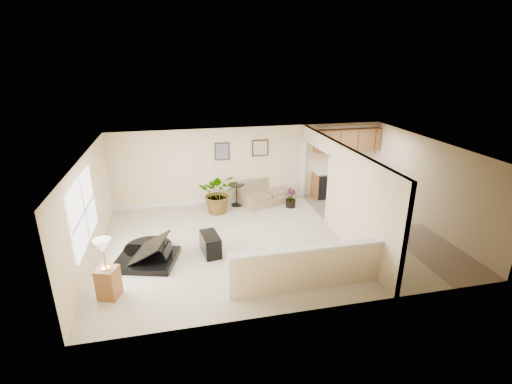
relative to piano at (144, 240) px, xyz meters
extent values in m
plane|color=beige|center=(3.31, 0.34, -0.54)|extent=(9.00, 9.00, 0.00)
cube|color=beige|center=(3.31, 3.34, 0.71)|extent=(9.00, 0.04, 2.50)
cube|color=beige|center=(3.31, -2.66, 0.71)|extent=(9.00, 0.04, 2.50)
cube|color=beige|center=(-1.19, 0.34, 0.71)|extent=(0.04, 6.00, 2.50)
cube|color=beige|center=(7.81, 0.34, 0.71)|extent=(0.04, 6.00, 2.50)
cube|color=white|center=(3.31, 0.34, 1.96)|extent=(9.00, 6.00, 0.04)
cube|color=tan|center=(6.46, 0.34, -0.54)|extent=(2.70, 6.00, 0.01)
cube|color=beige|center=(5.11, -0.86, 0.71)|extent=(0.12, 3.60, 2.50)
cube|color=beige|center=(5.11, 2.12, 1.76)|extent=(0.12, 2.35, 0.40)
cube|color=beige|center=(3.46, -1.96, -0.07)|extent=(3.30, 0.12, 0.95)
cube|color=white|center=(3.46, -1.96, 0.42)|extent=(3.40, 0.22, 0.05)
cube|color=white|center=(1.81, -1.96, -0.04)|extent=(0.14, 0.14, 1.00)
cube|color=white|center=(-1.18, -0.16, 0.91)|extent=(0.05, 2.15, 1.45)
cube|color=#3C2415|center=(2.36, 3.32, 1.21)|extent=(0.48, 0.03, 0.58)
cube|color=#7E5061|center=(2.36, 3.30, 1.21)|extent=(0.40, 0.01, 0.50)
cube|color=#3C2415|center=(3.61, 3.32, 1.26)|extent=(0.55, 0.03, 0.55)
cube|color=silver|center=(3.61, 3.30, 1.26)|extent=(0.46, 0.01, 0.46)
cube|color=brown|center=(6.61, 3.04, -0.09)|extent=(2.30, 0.60, 0.90)
cube|color=silver|center=(6.61, 3.04, 0.38)|extent=(2.36, 0.65, 0.04)
cube|color=black|center=(5.81, 3.04, -0.11)|extent=(0.60, 0.60, 0.84)
cube|color=brown|center=(6.61, 3.16, 1.41)|extent=(2.30, 0.35, 0.75)
cube|color=black|center=(0.04, -0.13, 0.18)|extent=(1.64, 1.51, 0.28)
cylinder|color=black|center=(-0.11, 0.39, 0.18)|extent=(1.17, 1.17, 0.28)
cube|color=silver|center=(0.85, -0.13, 0.15)|extent=(0.46, 0.97, 0.02)
cube|color=black|center=(-0.06, -0.04, 0.44)|extent=(1.33, 1.34, 0.64)
cube|color=black|center=(1.57, -0.04, -0.29)|extent=(0.50, 0.82, 0.52)
cube|color=#947B5E|center=(3.74, 2.99, -0.30)|extent=(1.96, 1.53, 0.48)
cube|color=#947B5E|center=(3.74, 3.37, 0.19)|extent=(1.69, 0.83, 0.51)
cube|color=#947B5E|center=(2.98, 2.99, 0.03)|extent=(0.54, 0.99, 0.18)
cube|color=#947B5E|center=(4.50, 2.99, 0.03)|extent=(0.54, 0.99, 0.18)
cylinder|color=black|center=(2.74, 2.93, -0.53)|extent=(0.37, 0.37, 0.03)
cylinder|color=black|center=(2.74, 2.93, -0.18)|extent=(0.04, 0.04, 0.72)
cylinder|color=black|center=(2.74, 2.93, 0.18)|extent=(0.51, 0.51, 0.03)
cylinder|color=black|center=(2.11, 2.51, -0.42)|extent=(0.37, 0.37, 0.26)
imported|color=#144317|center=(2.11, 2.51, 0.10)|extent=(1.30, 1.17, 1.29)
cylinder|color=black|center=(4.43, 2.43, -0.43)|extent=(0.32, 0.32, 0.22)
imported|color=#144317|center=(4.43, 2.43, -0.24)|extent=(0.41, 0.41, 0.61)
cube|color=brown|center=(-0.63, -1.36, -0.21)|extent=(0.50, 0.50, 0.66)
cylinder|color=gold|center=(-0.63, -1.36, 0.13)|extent=(0.18, 0.18, 0.02)
cylinder|color=gold|center=(-0.63, -1.36, 0.35)|extent=(0.03, 0.03, 0.44)
cone|color=beige|center=(-0.63, -1.36, 0.62)|extent=(0.35, 0.35, 0.29)
camera|label=1|loc=(0.92, -8.25, 4.12)|focal=26.00mm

